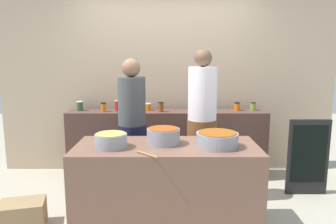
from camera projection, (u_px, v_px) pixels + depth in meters
name	position (u px, v px, depth m)	size (l,w,h in m)	color
ground	(168.00, 214.00, 3.39)	(12.00, 12.00, 0.00)	#A9A18C
storefront_wall	(168.00, 68.00, 4.56)	(4.80, 0.12, 3.00)	tan
display_shelf	(168.00, 144.00, 4.40)	(2.70, 0.36, 0.93)	#50352D
prep_table	(168.00, 188.00, 3.02)	(1.70, 0.70, 0.85)	brown
preserve_jar_0	(81.00, 106.00, 4.35)	(0.09, 0.09, 0.13)	#33542E
preserve_jar_1	(105.00, 107.00, 4.27)	(0.07, 0.07, 0.12)	orange
preserve_jar_2	(119.00, 106.00, 4.33)	(0.07, 0.07, 0.14)	red
preserve_jar_3	(149.00, 107.00, 4.36)	(0.09, 0.09, 0.10)	orange
preserve_jar_4	(162.00, 107.00, 4.25)	(0.08, 0.08, 0.13)	brown
preserve_jar_5	(205.00, 108.00, 4.27)	(0.09, 0.09, 0.10)	#AF3028
preserve_jar_6	(238.00, 106.00, 4.35)	(0.08, 0.08, 0.12)	orange
preserve_jar_7	(254.00, 106.00, 4.36)	(0.07, 0.07, 0.11)	olive
cooking_pot_left	(112.00, 141.00, 2.87)	(0.29, 0.29, 0.13)	gray
cooking_pot_center	(165.00, 136.00, 2.99)	(0.31, 0.31, 0.15)	gray
cooking_pot_right	(218.00, 140.00, 2.90)	(0.38, 0.38, 0.13)	gray
wooden_spoon	(148.00, 154.00, 2.65)	(0.02, 0.02, 0.24)	#9E703D
cook_with_tongs	(134.00, 136.00, 3.69)	(0.33, 0.33, 1.64)	#191837
cook_in_cap	(203.00, 133.00, 3.63)	(0.34, 0.34, 1.75)	brown
bread_crate	(24.00, 214.00, 3.12)	(0.42, 0.30, 0.27)	#92784F
chalkboard_sign	(309.00, 157.00, 3.81)	(0.49, 0.05, 0.93)	black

